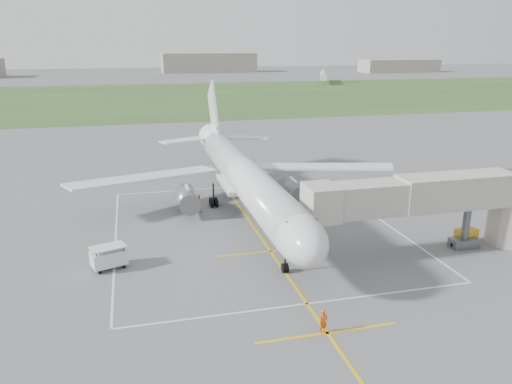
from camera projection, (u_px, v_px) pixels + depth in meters
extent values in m
plane|color=#515153|center=(246.00, 216.00, 55.54)|extent=(700.00, 700.00, 0.00)
cube|color=#2E4D22|center=(163.00, 97.00, 176.27)|extent=(700.00, 120.00, 0.02)
cube|color=gold|center=(257.00, 232.00, 50.89)|extent=(0.25, 60.00, 0.01)
cube|color=gold|center=(327.00, 333.00, 33.25)|extent=(10.00, 0.25, 0.01)
cube|color=gold|center=(270.00, 251.00, 46.25)|extent=(10.00, 0.25, 0.01)
cube|color=silver|center=(226.00, 187.00, 66.68)|extent=(28.00, 0.20, 0.01)
cube|color=silver|center=(307.00, 304.00, 36.96)|extent=(28.00, 0.20, 0.01)
cube|color=silver|center=(116.00, 241.00, 48.55)|extent=(0.20, 32.00, 0.01)
cube|color=silver|center=(378.00, 218.00, 55.09)|extent=(0.20, 32.00, 0.01)
cylinder|color=silver|center=(246.00, 177.00, 54.24)|extent=(3.80, 36.00, 3.80)
ellipsoid|color=silver|center=(300.00, 238.00, 37.52)|extent=(3.80, 7.22, 3.80)
cube|color=black|center=(304.00, 229.00, 36.39)|extent=(2.40, 1.60, 0.99)
cone|color=silver|center=(214.00, 140.00, 73.17)|extent=(3.80, 6.00, 3.80)
cube|color=silver|center=(317.00, 167.00, 62.51)|extent=(17.93, 11.24, 1.23)
cube|color=silver|center=(146.00, 177.00, 57.61)|extent=(17.93, 11.24, 1.23)
cube|color=silver|center=(240.00, 184.00, 57.47)|extent=(4.20, 8.00, 0.50)
cube|color=silver|center=(213.00, 110.00, 72.58)|extent=(0.30, 7.89, 8.65)
cube|color=silver|center=(216.00, 133.00, 71.40)|extent=(0.35, 5.00, 1.20)
cube|color=silver|center=(243.00, 137.00, 73.81)|extent=(7.85, 5.03, 0.20)
cube|color=silver|center=(186.00, 140.00, 71.85)|extent=(7.85, 5.03, 0.20)
cylinder|color=slate|center=(292.00, 190.00, 58.76)|extent=(2.30, 4.20, 2.30)
cube|color=silver|center=(293.00, 184.00, 58.25)|extent=(0.25, 2.40, 1.20)
cylinder|color=slate|center=(187.00, 198.00, 55.86)|extent=(2.30, 4.20, 2.30)
cube|color=silver|center=(187.00, 192.00, 55.36)|extent=(0.25, 2.40, 1.20)
cylinder|color=black|center=(285.00, 258.00, 41.70)|extent=(0.18, 0.18, 2.60)
cylinder|color=black|center=(284.00, 268.00, 41.93)|extent=(0.28, 0.80, 0.80)
cylinder|color=black|center=(286.00, 268.00, 41.98)|extent=(0.28, 0.80, 0.80)
cylinder|color=black|center=(261.00, 191.00, 59.99)|extent=(0.22, 0.22, 2.80)
cylinder|color=black|center=(260.00, 200.00, 59.87)|extent=(0.32, 0.96, 0.96)
cylinder|color=black|center=(264.00, 199.00, 60.00)|extent=(0.32, 0.96, 0.96)
cylinder|color=black|center=(258.00, 198.00, 60.52)|extent=(0.32, 0.96, 0.96)
cylinder|color=black|center=(263.00, 198.00, 60.65)|extent=(0.32, 0.96, 0.96)
cylinder|color=black|center=(213.00, 195.00, 58.64)|extent=(0.22, 0.22, 2.80)
cylinder|color=black|center=(212.00, 203.00, 58.51)|extent=(0.32, 0.96, 0.96)
cylinder|color=black|center=(217.00, 203.00, 58.64)|extent=(0.32, 0.96, 0.96)
cylinder|color=black|center=(211.00, 202.00, 59.16)|extent=(0.32, 0.96, 0.96)
cylinder|color=black|center=(216.00, 201.00, 59.29)|extent=(0.32, 0.96, 0.96)
cube|color=#AFA89E|center=(368.00, 199.00, 43.20)|extent=(11.09, 2.90, 2.80)
cube|color=#AFA89E|center=(456.00, 191.00, 45.20)|extent=(11.09, 3.10, 3.00)
cube|color=#AFA89E|center=(321.00, 203.00, 42.18)|extent=(2.60, 3.40, 3.00)
cylinder|color=#595C60|center=(466.00, 226.00, 46.60)|extent=(0.70, 0.70, 4.20)
cube|color=#595C60|center=(464.00, 243.00, 47.08)|extent=(2.60, 1.40, 0.90)
cylinder|color=black|center=(454.00, 245.00, 46.87)|extent=(0.70, 0.30, 0.70)
cylinder|color=black|center=(473.00, 243.00, 47.34)|extent=(0.70, 0.30, 0.70)
cube|color=gold|center=(466.00, 236.00, 47.88)|extent=(2.16, 1.62, 1.46)
cylinder|color=black|center=(465.00, 244.00, 47.28)|extent=(0.28, 0.46, 0.43)
cylinder|color=black|center=(475.00, 242.00, 47.85)|extent=(0.28, 0.46, 0.43)
cube|color=silver|center=(109.00, 258.00, 42.55)|extent=(3.27, 2.54, 1.26)
cube|color=silver|center=(108.00, 247.00, 42.27)|extent=(3.27, 2.54, 0.09)
cylinder|color=black|center=(97.00, 261.00, 41.34)|extent=(0.09, 0.09, 1.49)
cylinder|color=black|center=(124.00, 255.00, 42.52)|extent=(0.09, 0.09, 1.49)
cylinder|color=black|center=(93.00, 255.00, 42.45)|extent=(0.09, 0.09, 1.49)
cylinder|color=black|center=(119.00, 250.00, 43.63)|extent=(0.09, 0.09, 1.49)
cylinder|color=black|center=(99.00, 271.00, 41.73)|extent=(0.34, 0.50, 0.46)
cylinder|color=black|center=(124.00, 265.00, 42.79)|extent=(0.34, 0.50, 0.46)
cylinder|color=black|center=(95.00, 266.00, 42.75)|extent=(0.34, 0.50, 0.46)
cylinder|color=black|center=(119.00, 260.00, 43.81)|extent=(0.34, 0.50, 0.46)
imported|color=#D84A06|center=(323.00, 322.00, 33.03)|extent=(0.70, 0.55, 1.70)
imported|color=orange|center=(199.00, 203.00, 57.08)|extent=(1.19, 1.18, 1.94)
cube|color=gray|center=(209.00, 63.00, 323.20)|extent=(60.00, 20.00, 12.00)
cube|color=gray|center=(399.00, 66.00, 323.95)|extent=(50.00, 18.00, 8.00)
cylinder|color=silver|center=(323.00, 75.00, 238.96)|extent=(14.71, 30.94, 3.20)
cube|color=silver|center=(324.00, 66.00, 237.66)|extent=(1.75, 3.83, 5.50)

